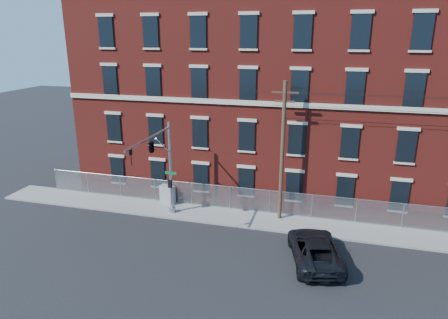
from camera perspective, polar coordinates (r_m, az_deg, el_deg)
ground at (r=25.69m, az=1.59°, el=-13.22°), size 140.00×140.00×0.00m
sidewalk at (r=30.34m, az=27.04°, el=-10.07°), size 65.00×3.00×0.12m
mill_building at (r=36.46m, az=26.12°, el=7.86°), size 55.30×14.32×16.30m
chain_link_fence at (r=31.09m, az=26.84°, el=-7.36°), size 59.06×0.06×1.85m
traffic_signal_mast at (r=27.27m, az=-9.57°, el=0.76°), size 0.90×6.75×7.00m
utility_pole_near at (r=28.38m, az=8.27°, el=1.37°), size 1.80×0.28×10.00m
pickup_truck at (r=25.19m, az=12.74°, el=-12.23°), size 3.98×6.27×1.61m
utility_cabinet at (r=32.44m, az=-8.01°, el=-4.92°), size 1.31×0.95×1.48m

